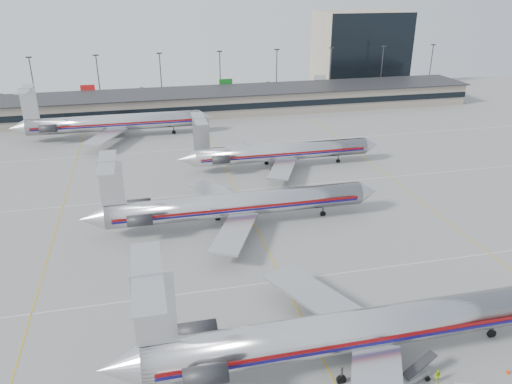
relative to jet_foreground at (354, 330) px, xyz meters
name	(u,v)px	position (x,y,z in m)	size (l,w,h in m)	color
ground	(308,330)	(-2.73, 5.41, -3.81)	(260.00, 260.00, 0.00)	gray
apron_markings	(283,281)	(-2.73, 15.41, -3.80)	(160.00, 0.15, 0.02)	silver
terminal	(197,102)	(-2.73, 103.39, -0.65)	(162.00, 17.00, 6.25)	gray
light_mast_row	(191,74)	(-2.73, 117.41, 4.77)	(163.60, 0.40, 15.28)	#38383D
distant_building	(360,48)	(59.27, 133.41, 8.69)	(30.00, 20.00, 25.00)	tan
jet_foreground	(354,330)	(0.00, 0.00, 0.00)	(50.19, 29.55, 13.14)	silver
jet_second_row	(232,205)	(-6.08, 32.17, -0.29)	(46.37, 27.30, 12.14)	silver
jet_third_row	(278,152)	(7.72, 55.46, -0.51)	(41.65, 25.62, 11.39)	silver
jet_back_row	(111,123)	(-25.69, 84.46, -0.08)	(47.07, 28.95, 12.87)	silver
belt_loader	(413,374)	(4.72, -3.69, -3.20)	(4.49, 2.39, 2.30)	#969696
ramp_worker_near	(365,363)	(0.69, -1.57, -2.90)	(0.66, 0.44, 1.82)	#AECC13
ramp_worker_far	(438,377)	(6.72, -4.65, -3.06)	(0.73, 0.57, 1.51)	#A0CD13
cone_right	(508,371)	(14.14, -5.12, -3.55)	(0.39, 0.39, 0.53)	#EE3107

